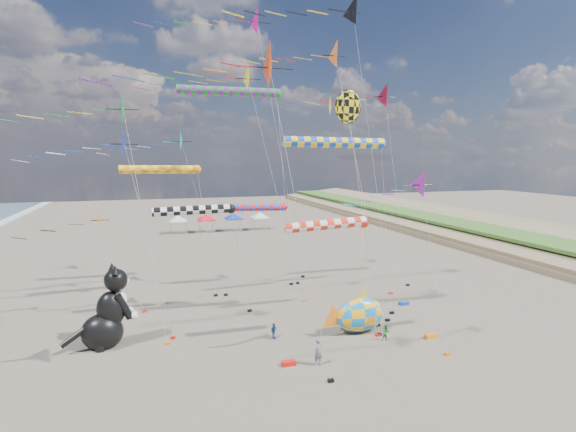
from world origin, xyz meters
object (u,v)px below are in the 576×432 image
at_px(cat_inflatable, 106,306).
at_px(child_green, 386,333).
at_px(child_blue, 274,331).
at_px(fish_inflatable, 360,315).
at_px(person_adult, 318,352).
at_px(parked_car, 296,226).

bearing_deg(cat_inflatable, child_green, -31.17).
xyz_separation_m(cat_inflatable, child_blue, (11.77, -2.20, -2.39)).
xyz_separation_m(fish_inflatable, child_green, (1.19, -1.97, -0.84)).
xyz_separation_m(person_adult, child_blue, (-1.58, 5.16, -0.32)).
relative_size(fish_inflatable, parked_car, 1.47).
xyz_separation_m(fish_inflatable, parked_car, (11.24, 49.14, -0.83)).
bearing_deg(parked_car, fish_inflatable, 171.82).
height_order(fish_inflatable, child_green, fish_inflatable).
bearing_deg(parked_car, cat_inflatable, 151.87).
bearing_deg(child_blue, fish_inflatable, -45.96).
bearing_deg(child_green, cat_inflatable, 166.96).
distance_m(fish_inflatable, child_green, 2.45).
distance_m(child_blue, parked_car, 51.31).
distance_m(fish_inflatable, parked_car, 50.41).
bearing_deg(person_adult, child_blue, 94.25).
height_order(person_adult, child_blue, person_adult).
distance_m(person_adult, parked_car, 55.70).
bearing_deg(child_blue, person_adult, -110.08).
bearing_deg(fish_inflatable, person_adult, -140.55).
height_order(cat_inflatable, child_blue, cat_inflatable).
bearing_deg(child_blue, child_green, -58.17).
relative_size(cat_inflatable, parked_car, 1.63).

